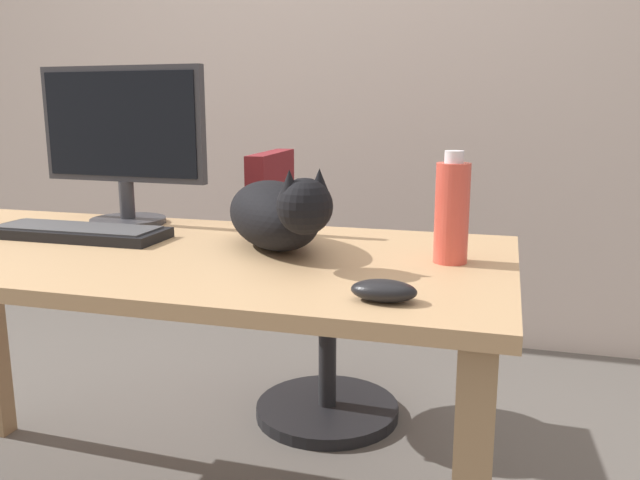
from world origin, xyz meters
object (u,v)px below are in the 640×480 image
at_px(cat, 277,214).
at_px(computer_mouse, 384,291).
at_px(water_bottle, 452,211).
at_px(office_chair, 313,308).
at_px(monitor, 123,139).
at_px(keyboard, 77,232).

height_order(cat, computer_mouse, cat).
xyz_separation_m(cat, water_bottle, (0.38, -0.01, 0.02)).
distance_m(office_chair, monitor, 0.83).
bearing_deg(water_bottle, computer_mouse, -104.92).
xyz_separation_m(keyboard, water_bottle, (0.89, -0.00, 0.09)).
xyz_separation_m(monitor, water_bottle, (0.88, -0.20, -0.12)).
bearing_deg(office_chair, keyboard, -121.30).
distance_m(computer_mouse, water_bottle, 0.33).
relative_size(monitor, computer_mouse, 4.37).
relative_size(computer_mouse, water_bottle, 0.48).
relative_size(office_chair, monitor, 1.85).
xyz_separation_m(office_chair, computer_mouse, (0.41, -0.96, 0.36)).
height_order(keyboard, water_bottle, water_bottle).
height_order(monitor, computer_mouse, monitor).
bearing_deg(computer_mouse, cat, 133.48).
distance_m(monitor, computer_mouse, 0.97).
height_order(office_chair, computer_mouse, office_chair).
xyz_separation_m(office_chair, monitor, (-0.39, -0.45, 0.57)).
distance_m(monitor, water_bottle, 0.91).
height_order(monitor, water_bottle, monitor).
bearing_deg(keyboard, cat, 1.10).
bearing_deg(cat, monitor, 159.07).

